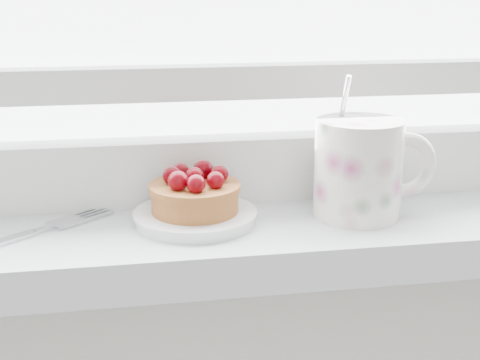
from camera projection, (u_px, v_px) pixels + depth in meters
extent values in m
cube|color=silver|center=(225.00, 237.00, 0.69)|extent=(1.60, 0.20, 0.04)
cube|color=silver|center=(215.00, 168.00, 0.74)|extent=(1.30, 0.05, 0.07)
cube|color=silver|center=(215.00, 82.00, 0.71)|extent=(1.30, 0.04, 0.04)
cylinder|color=white|center=(195.00, 217.00, 0.67)|extent=(0.12, 0.12, 0.01)
cylinder|color=brown|center=(195.00, 198.00, 0.66)|extent=(0.09, 0.09, 0.03)
cylinder|color=brown|center=(195.00, 187.00, 0.66)|extent=(0.09, 0.09, 0.01)
sphere|color=#430106|center=(194.00, 176.00, 0.66)|extent=(0.02, 0.02, 0.02)
sphere|color=#430106|center=(219.00, 174.00, 0.66)|extent=(0.02, 0.02, 0.02)
sphere|color=#430106|center=(203.00, 169.00, 0.68)|extent=(0.02, 0.02, 0.02)
sphere|color=#430106|center=(181.00, 172.00, 0.67)|extent=(0.02, 0.02, 0.02)
sphere|color=#430106|center=(172.00, 176.00, 0.66)|extent=(0.02, 0.02, 0.02)
sphere|color=#430106|center=(178.00, 181.00, 0.64)|extent=(0.02, 0.02, 0.02)
sphere|color=#430106|center=(196.00, 184.00, 0.63)|extent=(0.02, 0.02, 0.02)
sphere|color=#430106|center=(215.00, 180.00, 0.64)|extent=(0.02, 0.02, 0.02)
cylinder|color=silver|center=(358.00, 169.00, 0.68)|extent=(0.09, 0.09, 0.10)
cylinder|color=black|center=(360.00, 124.00, 0.66)|extent=(0.08, 0.08, 0.01)
torus|color=silver|center=(404.00, 165.00, 0.68)|extent=(0.07, 0.02, 0.07)
cylinder|color=silver|center=(343.00, 104.00, 0.67)|extent=(0.01, 0.03, 0.06)
cube|color=silver|center=(44.00, 229.00, 0.65)|extent=(0.02, 0.02, 0.00)
cube|color=silver|center=(66.00, 222.00, 0.67)|extent=(0.04, 0.04, 0.00)
cube|color=silver|center=(99.00, 216.00, 0.68)|extent=(0.03, 0.03, 0.00)
cube|color=silver|center=(95.00, 215.00, 0.69)|extent=(0.03, 0.03, 0.00)
cube|color=silver|center=(91.00, 213.00, 0.69)|extent=(0.03, 0.03, 0.00)
cube|color=silver|center=(87.00, 212.00, 0.69)|extent=(0.03, 0.03, 0.00)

